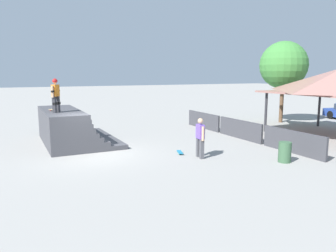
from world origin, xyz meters
The scene contains 9 objects.
ground_plane centered at (0.00, 0.00, 0.00)m, with size 160.00×160.00×0.00m, color gray.
quarter_pipe_ramp centered at (-2.96, -0.60, 0.78)m, with size 5.56×3.56×1.78m.
skater_on_deck centered at (-1.94, -1.26, 2.71)m, with size 0.65×0.53×1.63m.
skateboard_on_deck centered at (-2.58, -1.29, 1.84)m, with size 0.81×0.47×0.09m.
bystander_walking centered at (2.71, 4.03, 0.97)m, with size 0.70×0.30×1.74m.
skateboard_on_ground centered at (1.67, 3.60, 0.06)m, with size 0.80×0.44×0.09m.
barrier_fence centered at (0.02, 8.33, 0.53)m, with size 11.33×0.12×1.05m.
tree_beside_pavilion centered at (-3.59, 15.05, 4.24)m, with size 3.47×3.47×5.99m.
trash_bin centered at (4.88, 6.80, 0.42)m, with size 0.52×0.52×0.85m, color #385B3D.
Camera 1 is at (14.58, -3.37, 3.65)m, focal length 35.00 mm.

